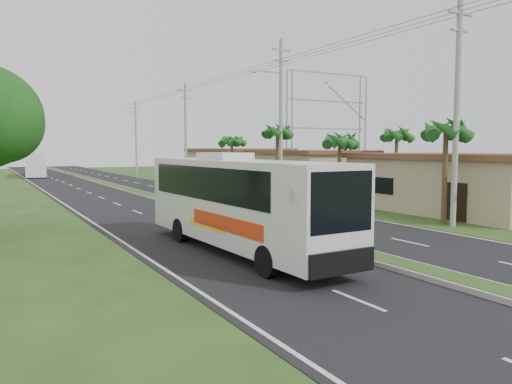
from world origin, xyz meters
TOP-DOWN VIEW (x-y plane):
  - ground at (0.00, 0.00)m, footprint 180.00×180.00m
  - road_asphalt at (0.00, 20.00)m, footprint 14.00×160.00m
  - median_strip at (0.00, 20.00)m, footprint 1.20×160.00m
  - lane_edge_left at (-6.70, 20.00)m, footprint 0.12×160.00m
  - lane_edge_right at (6.70, 20.00)m, footprint 0.12×160.00m
  - shop_near at (14.00, 6.00)m, footprint 8.60×12.60m
  - shop_mid at (14.00, 22.00)m, footprint 7.60×10.60m
  - shop_far at (14.00, 36.00)m, footprint 8.60×11.60m
  - palm_verge_a at (9.00, 3.00)m, footprint 2.40×2.40m
  - palm_verge_b at (9.40, 12.00)m, footprint 2.40×2.40m
  - palm_verge_c at (8.80, 19.00)m, footprint 2.40×2.40m
  - palm_verge_d at (9.30, 28.00)m, footprint 2.40×2.40m
  - palm_behind_shop at (17.50, 15.00)m, footprint 2.40×2.40m
  - utility_pole_a at (8.50, 2.00)m, footprint 1.60×0.28m
  - utility_pole_b at (8.47, 18.00)m, footprint 3.20×0.28m
  - utility_pole_c at (8.50, 38.00)m, footprint 1.60×0.28m
  - utility_pole_d at (8.50, 58.00)m, footprint 1.60×0.28m
  - billboard_lattice at (22.00, 30.00)m, footprint 10.18×1.18m
  - coach_bus_main at (-3.44, 1.72)m, footprint 2.77×11.43m
  - coach_bus_far at (-4.98, 59.71)m, footprint 3.42×11.46m
  - motorcyclist at (-1.36, 11.64)m, footprint 1.71×0.89m

SIDE VIEW (x-z plane):
  - ground at x=0.00m, z-range 0.00..0.00m
  - lane_edge_left at x=-6.70m, z-range 0.00..0.00m
  - lane_edge_right at x=6.70m, z-range 0.00..0.00m
  - road_asphalt at x=0.00m, z-range 0.00..0.02m
  - median_strip at x=0.00m, z-range 0.01..0.20m
  - motorcyclist at x=-1.36m, z-range -0.30..1.97m
  - shop_near at x=14.00m, z-range 0.02..3.54m
  - shop_mid at x=14.00m, z-range 0.02..3.69m
  - coach_bus_far at x=-4.98m, z-range 0.22..3.51m
  - shop_far at x=14.00m, z-range 0.02..3.84m
  - coach_bus_main at x=-3.44m, z-range 0.18..3.85m
  - palm_verge_b at x=9.40m, z-range 1.83..6.88m
  - palm_verge_d at x=9.30m, z-range 1.92..7.17m
  - palm_verge_a at x=9.00m, z-range 2.02..7.47m
  - palm_behind_shop at x=17.50m, z-range 2.11..7.76m
  - palm_verge_c at x=8.80m, z-range 2.20..8.05m
  - utility_pole_d at x=8.50m, z-range 0.17..10.67m
  - utility_pole_a at x=8.50m, z-range 0.17..11.17m
  - utility_pole_c at x=8.50m, z-range 0.17..11.17m
  - utility_pole_b at x=8.47m, z-range 0.26..12.26m
  - billboard_lattice at x=22.00m, z-range 0.79..12.86m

